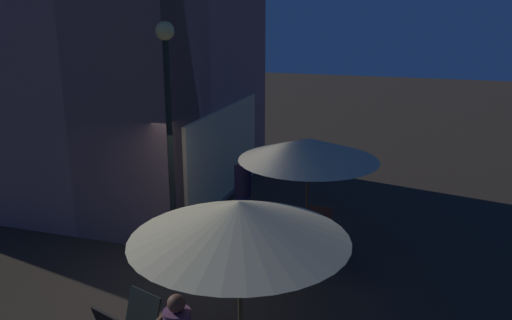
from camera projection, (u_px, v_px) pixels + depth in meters
ground_plane at (197, 283)px, 8.91m from camera, size 60.00×60.00×0.00m
cafe_building at (97, 31)px, 11.54m from camera, size 6.23×7.84×8.04m
street_lamp_near_corner at (169, 113)px, 8.47m from camera, size 0.30×0.30×4.30m
cafe_table_0 at (306, 248)px, 9.08m from camera, size 0.61×0.61×0.74m
patio_umbrella_0 at (309, 150)px, 8.59m from camera, size 2.32×2.32×2.45m
patio_umbrella_1 at (239, 221)px, 5.68m from camera, size 2.44×2.44×2.49m
cafe_chair_0 at (319, 228)px, 9.76m from camera, size 0.48×0.48×0.95m
patron_standing_1 at (243, 199)px, 10.35m from camera, size 0.33×0.33×1.73m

